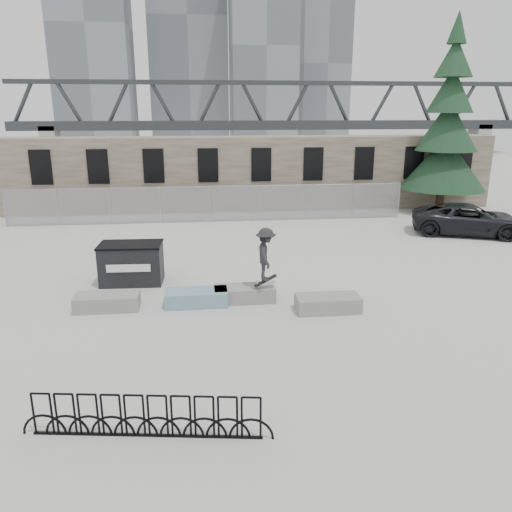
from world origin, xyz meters
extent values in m
plane|color=beige|center=(0.00, 0.00, 0.00)|extent=(120.00, 120.00, 0.00)
cube|color=brown|center=(0.00, 16.25, 2.25)|extent=(36.00, 2.50, 4.50)
cube|color=black|center=(-9.60, 14.98, 2.90)|extent=(1.20, 0.12, 2.00)
cube|color=black|center=(-6.40, 14.98, 2.90)|extent=(1.20, 0.12, 2.00)
cube|color=black|center=(-3.20, 14.98, 2.90)|extent=(1.20, 0.12, 2.00)
cube|color=black|center=(0.00, 14.98, 2.90)|extent=(1.20, 0.12, 2.00)
cube|color=black|center=(3.20, 14.98, 2.90)|extent=(1.20, 0.12, 2.00)
cube|color=black|center=(6.40, 14.98, 2.90)|extent=(1.20, 0.12, 2.00)
cube|color=black|center=(9.60, 14.98, 2.90)|extent=(1.20, 0.12, 2.00)
cube|color=black|center=(12.80, 14.98, 2.90)|extent=(1.20, 0.12, 2.00)
cube|color=black|center=(16.00, 14.98, 2.90)|extent=(1.20, 0.12, 2.00)
cylinder|color=gray|center=(-11.00, 12.50, 1.00)|extent=(0.06, 0.06, 2.00)
cylinder|color=gray|center=(-8.25, 12.50, 1.00)|extent=(0.06, 0.06, 2.00)
cylinder|color=gray|center=(-5.50, 12.50, 1.00)|extent=(0.06, 0.06, 2.00)
cylinder|color=gray|center=(-2.75, 12.50, 1.00)|extent=(0.06, 0.06, 2.00)
cylinder|color=gray|center=(0.00, 12.50, 1.00)|extent=(0.06, 0.06, 2.00)
cylinder|color=gray|center=(2.75, 12.50, 1.00)|extent=(0.06, 0.06, 2.00)
cylinder|color=gray|center=(5.50, 12.50, 1.00)|extent=(0.06, 0.06, 2.00)
cylinder|color=gray|center=(8.25, 12.50, 1.00)|extent=(0.06, 0.06, 2.00)
cylinder|color=gray|center=(11.00, 12.50, 1.00)|extent=(0.06, 0.06, 2.00)
cube|color=#99999E|center=(0.00, 12.50, 1.00)|extent=(22.00, 0.02, 2.00)
cylinder|color=gray|center=(0.00, 12.50, 2.00)|extent=(22.00, 0.04, 0.04)
cube|color=gray|center=(-3.57, 0.01, 0.25)|extent=(2.00, 0.90, 0.49)
cube|color=#2D471E|center=(-3.57, 0.01, 0.43)|extent=(1.76, 0.66, 0.10)
cube|color=teal|center=(-0.75, 0.06, 0.25)|extent=(2.00, 0.90, 0.49)
cube|color=#2D471E|center=(-0.75, 0.06, 0.43)|extent=(1.76, 0.66, 0.10)
cube|color=gray|center=(0.84, 0.26, 0.25)|extent=(2.00, 0.90, 0.49)
cube|color=#2D471E|center=(0.84, 0.26, 0.43)|extent=(1.76, 0.66, 0.10)
cube|color=gray|center=(3.37, -0.91, 0.25)|extent=(2.00, 0.90, 0.49)
cube|color=#2D471E|center=(3.37, -0.91, 0.43)|extent=(1.76, 0.66, 0.10)
cube|color=black|center=(-3.08, 2.51, 0.71)|extent=(2.24, 1.40, 1.42)
cube|color=black|center=(-3.08, 2.51, 1.44)|extent=(2.29, 1.46, 0.07)
cube|color=white|center=(-3.11, 1.83, 0.76)|extent=(1.53, 0.08, 0.27)
cube|color=black|center=(-1.69, -6.69, 0.02)|extent=(4.46, 0.71, 0.04)
torus|color=black|center=(-3.69, -6.39, 0.45)|extent=(0.89, 0.18, 0.89)
torus|color=black|center=(-3.25, -6.46, 0.45)|extent=(0.89, 0.18, 0.89)
torus|color=black|center=(-2.80, -6.52, 0.45)|extent=(0.89, 0.18, 0.89)
torus|color=black|center=(-2.36, -6.59, 0.45)|extent=(0.89, 0.18, 0.89)
torus|color=black|center=(-1.91, -6.65, 0.45)|extent=(0.89, 0.18, 0.89)
torus|color=black|center=(-1.47, -6.72, 0.45)|extent=(0.89, 0.18, 0.89)
torus|color=black|center=(-1.02, -6.78, 0.45)|extent=(0.89, 0.18, 0.89)
torus|color=black|center=(-0.58, -6.85, 0.45)|extent=(0.89, 0.18, 0.89)
torus|color=black|center=(-0.13, -6.91, 0.45)|extent=(0.89, 0.18, 0.89)
torus|color=black|center=(0.31, -6.98, 0.45)|extent=(0.89, 0.18, 0.89)
cylinder|color=#38281E|center=(14.30, 14.05, 1.33)|extent=(0.50, 0.50, 2.65)
cone|color=black|center=(14.30, 14.05, 3.00)|extent=(5.07, 5.07, 3.20)
cone|color=black|center=(14.30, 14.05, 5.20)|extent=(3.60, 3.60, 3.00)
cone|color=black|center=(14.30, 14.05, 7.20)|extent=(2.72, 2.72, 2.60)
cone|color=black|center=(14.30, 14.05, 9.00)|extent=(2.18, 2.18, 2.20)
cone|color=black|center=(14.30, 14.05, 10.60)|extent=(1.10, 1.10, 1.80)
cube|color=slate|center=(-20.00, 90.00, 21.00)|extent=(14.00, 12.00, 42.00)
cube|color=slate|center=(-2.00, 100.00, 24.00)|extent=(16.00, 14.00, 48.00)
cube|color=slate|center=(12.00, 85.00, 17.00)|extent=(12.00, 12.00, 34.00)
cube|color=slate|center=(26.00, 95.00, 15.00)|extent=(10.00, 10.00, 30.00)
cube|color=#2D3033|center=(10.00, 55.00, 4.00)|extent=(70.00, 3.00, 1.20)
cube|color=#2D3033|center=(10.00, 55.00, 9.50)|extent=(70.00, 0.60, 0.60)
cube|color=gray|center=(-20.00, 55.00, 2.00)|extent=(2.00, 3.00, 4.00)
cube|color=gray|center=(40.00, 55.00, 2.00)|extent=(2.00, 3.00, 4.00)
imported|color=black|center=(12.95, 8.08, 0.77)|extent=(6.11, 4.40, 1.55)
imported|color=#242426|center=(1.51, 0.04, 1.64)|extent=(0.70, 1.15, 1.73)
cube|color=black|center=(1.51, 0.04, 0.75)|extent=(0.76, 0.30, 0.35)
cylinder|color=beige|center=(1.23, -0.03, 0.70)|extent=(0.06, 0.03, 0.06)
cylinder|color=beige|center=(1.23, 0.11, 0.70)|extent=(0.06, 0.03, 0.06)
cylinder|color=beige|center=(1.79, -0.03, 0.70)|extent=(0.06, 0.03, 0.06)
cylinder|color=beige|center=(1.79, 0.11, 0.70)|extent=(0.06, 0.03, 0.06)
camera|label=1|loc=(-0.52, -15.20, 6.13)|focal=35.00mm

